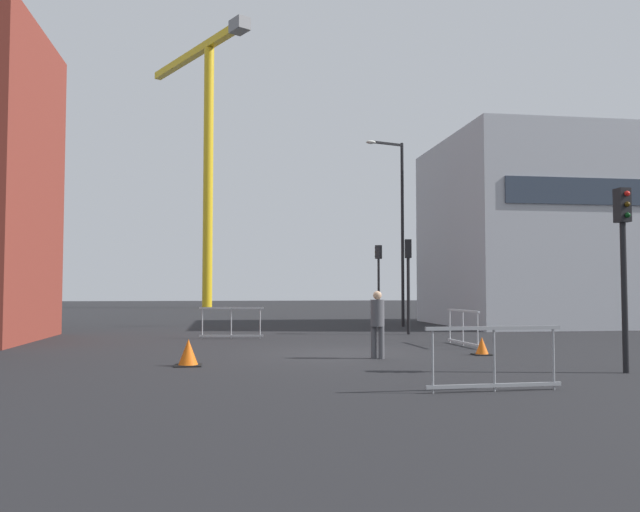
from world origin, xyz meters
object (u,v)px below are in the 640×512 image
Objects in this scene: streetlamp_tall at (398,219)px; traffic_light_island at (378,270)px; construction_crane at (207,130)px; traffic_light_far at (408,270)px; traffic_light_near at (623,248)px; traffic_cone_striped at (482,347)px; traffic_cone_by_barrier at (188,353)px; pedestrian_walking at (377,319)px.

traffic_light_island is (0.01, 3.98, -2.24)m from streetlamp_tall.
traffic_light_far is (8.63, -36.87, -14.07)m from construction_crane.
traffic_cone_striped is at bearing 111.09° from traffic_light_near.
traffic_light_far is at bearing -101.20° from streetlamp_tall.
traffic_light_island is (-0.23, 20.42, 0.12)m from traffic_light_near.
traffic_cone_by_barrier is (-8.62, -13.91, -4.63)m from streetlamp_tall.
traffic_cone_striped is (8.34, -44.63, -16.29)m from construction_crane.
pedestrian_walking is (-3.16, -8.19, -1.47)m from traffic_light_far.
traffic_cone_by_barrier is at bearing -121.80° from streetlamp_tall.
traffic_light_near reaches higher than traffic_cone_by_barrier.
traffic_cone_by_barrier is at bearing 164.09° from traffic_light_near.
pedestrian_walking is 2.78× the size of traffic_cone_by_barrier.
traffic_light_near is at bearing -89.17° from streetlamp_tall.
construction_crane is 42.18× the size of traffic_cone_by_barrier.
traffic_light_far is 2.17× the size of pedestrian_walking.
traffic_light_far is 7.74× the size of traffic_cone_striped.
traffic_light_near is 0.95× the size of traffic_light_island.
traffic_cone_striped is (-1.49, 3.85, -2.34)m from traffic_light_near.
streetlamp_tall is (9.58, -32.05, -11.60)m from construction_crane.
streetlamp_tall is at bearing 58.20° from traffic_cone_by_barrier.
construction_crane is at bearing 101.45° from traffic_light_near.
construction_crane is at bearing 100.58° from traffic_cone_striped.
traffic_light_far is 12.09m from traffic_cone_by_barrier.
traffic_light_island is (9.59, -28.07, -13.83)m from construction_crane.
streetlamp_tall is 5.09× the size of pedestrian_walking.
construction_crane is 15.15× the size of pedestrian_walking.
traffic_light_island is at bearing 64.23° from traffic_cone_by_barrier.
traffic_cone_by_barrier is (-7.67, -9.09, -2.15)m from traffic_light_far.
streetlamp_tall is at bearing -90.16° from traffic_light_island.
streetlamp_tall is 16.60m from traffic_light_near.
traffic_light_island is at bearing 83.74° from traffic_light_far.
construction_crane is at bearing 103.18° from traffic_light_far.
construction_crane is 2.98× the size of streetlamp_tall.
construction_crane is 7.00× the size of traffic_light_far.
traffic_cone_striped is at bearing 8.47° from pedestrian_walking.
traffic_cone_by_barrier is (-4.51, -0.90, -0.68)m from pedestrian_walking.
traffic_light_near is (0.24, -16.43, -2.36)m from streetlamp_tall.
streetlamp_tall is 4.57m from traffic_light_island.
traffic_cone_striped is (7.38, 1.33, -0.07)m from traffic_cone_by_barrier.
traffic_light_far is 8.85m from traffic_light_island.
traffic_light_far is 8.90m from pedestrian_walking.
construction_crane reaches higher than traffic_cone_striped.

